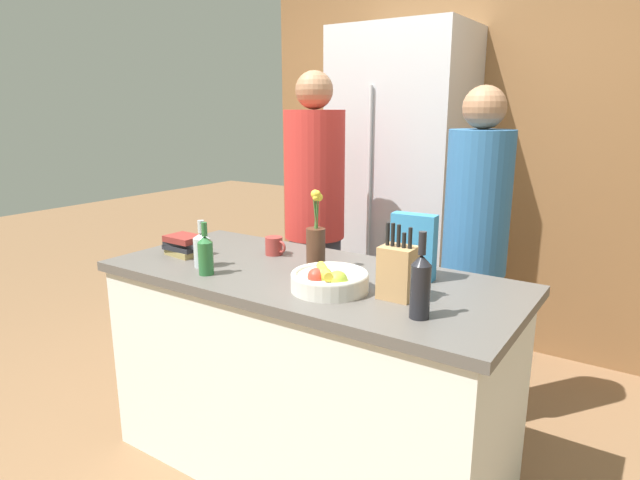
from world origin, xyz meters
The scene contains 15 objects.
ground_plane centered at (0.00, 0.00, 0.00)m, with size 14.00×14.00×0.00m, color brown.
kitchen_island centered at (0.00, 0.00, 0.45)m, with size 1.73×0.76×0.89m.
back_wall_wood centered at (0.00, 1.81, 1.30)m, with size 2.93×0.12×2.60m.
refrigerator centered at (-0.28, 1.45, 1.02)m, with size 0.81×0.62×2.04m.
fruit_bowl centered at (0.20, -0.13, 0.93)m, with size 0.29×0.29×0.10m.
knife_block centered at (0.44, -0.06, 0.99)m, with size 0.12×0.10×0.27m.
flower_vase centered at (0.00, 0.06, 1.01)m, with size 0.08×0.08×0.34m.
cereal_box centered at (0.39, 0.18, 1.02)m, with size 0.18×0.07×0.26m.
coffee_mug centered at (-0.29, 0.15, 0.93)m, with size 0.11×0.08×0.08m.
book_stack centered at (-0.63, -0.08, 0.94)m, with size 0.19×0.15×0.09m.
bottle_oil centered at (0.58, -0.19, 1.00)m, with size 0.07×0.07×0.29m.
bottle_vinegar centered at (-0.42, -0.17, 0.97)m, with size 0.07×0.07×0.20m.
bottle_wine centered at (-0.33, -0.24, 0.98)m, with size 0.06×0.06×0.22m.
person_at_sink centered at (-0.45, 0.72, 0.99)m, with size 0.34×0.34×1.75m.
person_in_blue centered at (0.46, 0.71, 0.94)m, with size 0.30×0.30×1.65m.
Camera 1 is at (1.21, -1.71, 1.55)m, focal length 30.00 mm.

